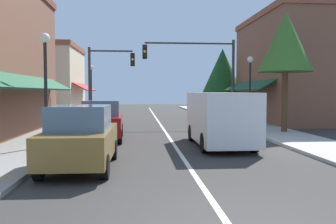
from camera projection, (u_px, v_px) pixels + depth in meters
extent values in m
plane|color=#33302D|center=(161.00, 125.00, 23.55)|extent=(80.00, 80.00, 0.00)
cube|color=gray|center=(74.00, 125.00, 23.10)|extent=(2.60, 56.00, 0.12)
cube|color=#A39E99|center=(245.00, 124.00, 23.99)|extent=(2.60, 56.00, 0.12)
cube|color=silver|center=(161.00, 125.00, 23.55)|extent=(0.14, 52.00, 0.01)
cube|color=slate|center=(21.00, 108.00, 16.95)|extent=(0.08, 10.64, 1.80)
cube|color=#194C2D|center=(34.00, 82.00, 16.93)|extent=(1.27, 11.76, 0.73)
cube|color=slate|center=(38.00, 33.00, 19.80)|extent=(0.08, 1.10, 1.30)
cube|color=brown|center=(290.00, 72.00, 26.09)|extent=(5.13, 10.00, 7.17)
cube|color=brown|center=(291.00, 18.00, 25.89)|extent=(5.33, 10.20, 0.40)
cube|color=slate|center=(256.00, 102.00, 26.01)|extent=(0.08, 7.60, 1.80)
cube|color=#194C2D|center=(247.00, 85.00, 25.90)|extent=(1.27, 8.40, 0.73)
cube|color=slate|center=(267.00, 45.00, 23.62)|extent=(0.08, 1.10, 1.30)
cube|color=slate|center=(247.00, 52.00, 28.00)|extent=(0.08, 1.10, 1.30)
cube|color=beige|center=(53.00, 83.00, 32.61)|extent=(4.47, 8.00, 5.83)
cube|color=brown|center=(52.00, 48.00, 32.44)|extent=(4.67, 8.20, 0.40)
cube|color=slate|center=(78.00, 100.00, 32.87)|extent=(0.08, 6.08, 1.80)
cube|color=maroon|center=(85.00, 87.00, 32.85)|extent=(1.27, 6.72, 0.73)
cube|color=slate|center=(74.00, 68.00, 30.96)|extent=(0.08, 1.10, 1.30)
cube|color=slate|center=(81.00, 70.00, 34.47)|extent=(0.08, 1.10, 1.30)
cube|color=brown|center=(81.00, 143.00, 10.25)|extent=(1.77, 4.12, 0.80)
cube|color=slate|center=(80.00, 118.00, 10.11)|extent=(1.54, 2.02, 0.66)
cylinder|color=black|center=(63.00, 150.00, 11.57)|extent=(0.21, 0.62, 0.62)
cylinder|color=black|center=(114.00, 150.00, 11.67)|extent=(0.21, 0.62, 0.62)
cylinder|color=black|center=(39.00, 168.00, 8.87)|extent=(0.21, 0.62, 0.62)
cylinder|color=black|center=(105.00, 167.00, 8.98)|extent=(0.21, 0.62, 0.62)
cube|color=maroon|center=(102.00, 124.00, 16.23)|extent=(1.84, 4.15, 0.80)
cube|color=slate|center=(102.00, 108.00, 16.09)|extent=(1.58, 2.04, 0.66)
cylinder|color=black|center=(87.00, 130.00, 17.51)|extent=(0.22, 0.63, 0.62)
cylinder|color=black|center=(121.00, 130.00, 17.69)|extent=(0.22, 0.63, 0.62)
cylinder|color=black|center=(80.00, 137.00, 14.83)|extent=(0.22, 0.63, 0.62)
cylinder|color=black|center=(120.00, 137.00, 15.00)|extent=(0.22, 0.63, 0.62)
cube|color=silver|center=(220.00, 117.00, 14.42)|extent=(1.97, 5.00, 1.90)
cube|color=slate|center=(208.00, 104.00, 16.78)|extent=(1.73, 0.28, 0.84)
cube|color=black|center=(207.00, 128.00, 17.02)|extent=(1.86, 0.20, 0.24)
cylinder|color=black|center=(192.00, 133.00, 15.93)|extent=(0.24, 0.72, 0.72)
cylinder|color=black|center=(232.00, 133.00, 16.08)|extent=(0.24, 0.72, 0.72)
cylinder|color=black|center=(205.00, 143.00, 12.85)|extent=(0.24, 0.72, 0.72)
cylinder|color=black|center=(254.00, 142.00, 12.99)|extent=(0.24, 0.72, 0.72)
cylinder|color=#333333|center=(233.00, 82.00, 24.18)|extent=(0.18, 0.18, 5.55)
cylinder|color=#333333|center=(190.00, 43.00, 23.80)|extent=(5.82, 0.12, 0.12)
cube|color=black|center=(145.00, 52.00, 23.42)|extent=(0.30, 0.24, 0.90)
sphere|color=#420F0F|center=(145.00, 47.00, 23.28)|extent=(0.20, 0.20, 0.20)
sphere|color=yellow|center=(145.00, 52.00, 23.29)|extent=(0.20, 0.20, 0.20)
sphere|color=#0C3316|center=(145.00, 56.00, 23.31)|extent=(0.20, 0.20, 0.20)
cylinder|color=#333333|center=(90.00, 85.00, 25.33)|extent=(0.18, 0.18, 5.22)
cylinder|color=#333333|center=(111.00, 51.00, 25.32)|extent=(2.97, 0.12, 0.12)
cube|color=black|center=(133.00, 60.00, 25.29)|extent=(0.30, 0.24, 0.90)
sphere|color=#420F0F|center=(133.00, 55.00, 25.15)|extent=(0.20, 0.20, 0.20)
sphere|color=yellow|center=(133.00, 59.00, 25.16)|extent=(0.20, 0.20, 0.20)
sphere|color=#0C3316|center=(133.00, 64.00, 25.18)|extent=(0.20, 0.20, 0.20)
cylinder|color=black|center=(46.00, 97.00, 13.52)|extent=(0.12, 0.12, 3.94)
sphere|color=white|center=(45.00, 38.00, 13.40)|extent=(0.36, 0.36, 0.36)
cylinder|color=black|center=(250.00, 96.00, 21.38)|extent=(0.12, 0.12, 3.84)
sphere|color=white|center=(250.00, 60.00, 21.27)|extent=(0.36, 0.36, 0.36)
cylinder|color=black|center=(91.00, 95.00, 28.41)|extent=(0.12, 0.12, 3.84)
sphere|color=white|center=(91.00, 68.00, 28.30)|extent=(0.36, 0.36, 0.36)
cylinder|color=#4C331E|center=(285.00, 99.00, 18.63)|extent=(0.30, 0.30, 3.57)
cone|color=#386626|center=(286.00, 42.00, 18.47)|extent=(2.74, 2.74, 3.01)
cylinder|color=#4C331E|center=(222.00, 102.00, 32.16)|extent=(0.30, 0.30, 2.49)
cone|color=#19471E|center=(222.00, 71.00, 32.02)|extent=(3.61, 3.61, 3.97)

